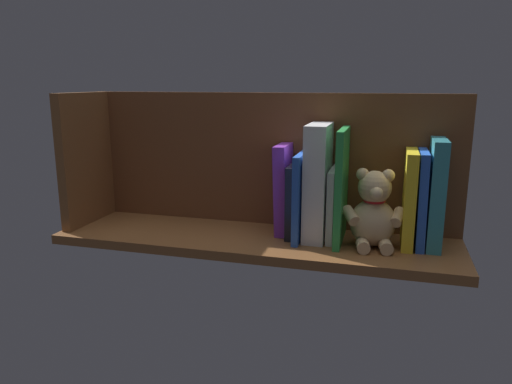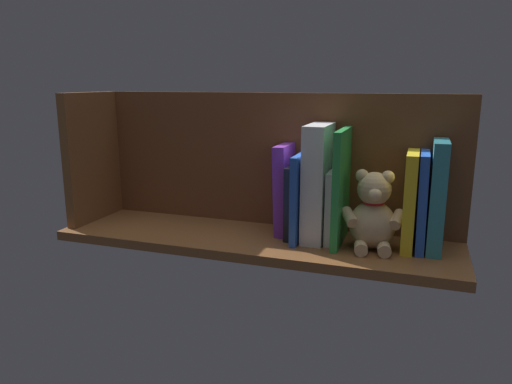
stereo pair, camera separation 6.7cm
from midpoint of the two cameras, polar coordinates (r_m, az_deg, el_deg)
The scene contains 13 objects.
ground_plane at distance 116.98cm, azimuth -1.65°, elevation -5.67°, with size 95.44×26.39×2.20cm, color brown.
shelf_back_panel at distance 122.89cm, azimuth -0.20°, elevation 3.84°, with size 95.44×1.50×33.55cm, color brown.
shelf_side_divider at distance 133.30cm, azimuth -20.87°, elevation 3.70°, with size 2.40×20.39×33.55cm, color brown.
book_0 at distance 112.13cm, azimuth 18.90°, elevation -0.21°, with size 3.15×12.77×24.15cm, color teal.
book_1 at distance 112.20cm, azimuth 17.37°, elevation -0.79°, with size 1.85×12.92×21.46cm, color blue.
book_2 at distance 111.91cm, azimuth 16.04°, elevation -0.74°, with size 2.49×13.37×21.47cm, color yellow.
teddy_bear at distance 109.45cm, azimuth 12.03°, elevation -2.42°, with size 14.17×12.33×17.66cm.
book_3 at distance 110.67cm, azimuth 8.39°, elevation 0.70°, with size 1.57×16.46×26.06cm, color green.
book_4 at distance 113.50cm, azimuth 7.43°, elevation -1.39°, with size 1.53×13.33×16.69cm, color silver.
dictionary_thick_white at distance 112.49cm, azimuth 5.63°, elevation 1.19°, with size 4.95×13.99×26.86cm, color white.
book_5 at distance 113.03cm, azimuth 3.69°, elevation -0.44°, with size 1.50×15.95×20.24cm, color blue.
book_6 at distance 115.33cm, azimuth 2.84°, elevation -0.92°, with size 1.80×12.73×17.27cm, color black.
book_7 at distance 116.55cm, azimuth 1.66°, elevation 0.34°, with size 2.85×10.42×21.60cm, color purple.
Camera 1 is at (-29.75, 106.83, 36.27)cm, focal length 33.82 mm.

